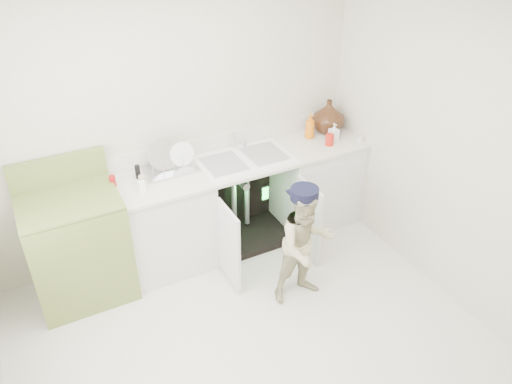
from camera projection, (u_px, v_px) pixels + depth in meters
The scene contains 5 objects.
ground at pixel (251, 341), 3.89m from camera, with size 3.50×3.50×0.00m, color beige.
room_shell at pixel (250, 209), 3.22m from camera, with size 6.00×5.50×1.26m.
counter_run at pixel (247, 197), 4.77m from camera, with size 2.44×1.02×1.23m.
avocado_stove at pixel (78, 245), 4.12m from camera, with size 0.77×0.65×1.19m.
repair_worker at pixel (305, 244), 4.05m from camera, with size 0.53×0.81×1.07m.
Camera 1 is at (-1.20, -2.37, 3.07)m, focal length 35.00 mm.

